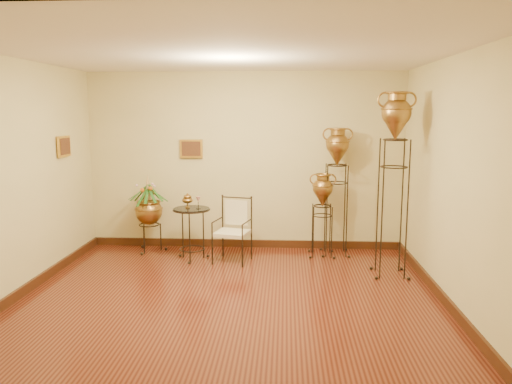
# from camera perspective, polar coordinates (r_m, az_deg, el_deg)

# --- Properties ---
(ground) EXTENTS (5.00, 5.00, 0.00)m
(ground) POSITION_cam_1_polar(r_m,az_deg,el_deg) (5.84, -3.29, -12.75)
(ground) COLOR maroon
(ground) RESTS_ON ground
(room_shell) EXTENTS (5.02, 5.02, 2.81)m
(room_shell) POSITION_cam_1_polar(r_m,az_deg,el_deg) (5.45, -3.51, 4.44)
(room_shell) COLOR beige
(room_shell) RESTS_ON ground
(amphora_tall) EXTENTS (0.55, 0.55, 2.46)m
(amphora_tall) POSITION_cam_1_polar(r_m,az_deg,el_deg) (6.79, 15.42, 1.04)
(amphora_tall) COLOR black
(amphora_tall) RESTS_ON ground
(amphora_mid) EXTENTS (0.55, 0.55, 1.97)m
(amphora_mid) POSITION_cam_1_polar(r_m,az_deg,el_deg) (7.66, 9.17, 0.15)
(amphora_mid) COLOR black
(amphora_mid) RESTS_ON ground
(amphora_short) EXTENTS (0.51, 0.51, 1.29)m
(amphora_short) POSITION_cam_1_polar(r_m,az_deg,el_deg) (7.63, 7.58, -2.55)
(amphora_short) COLOR black
(amphora_short) RESTS_ON ground
(planter_urn) EXTENTS (0.79, 0.79, 1.24)m
(planter_urn) POSITION_cam_1_polar(r_m,az_deg,el_deg) (7.97, -12.17, -1.79)
(planter_urn) COLOR black
(planter_urn) RESTS_ON ground
(armchair) EXTENTS (0.63, 0.60, 0.94)m
(armchair) POSITION_cam_1_polar(r_m,az_deg,el_deg) (7.29, -2.75, -4.41)
(armchair) COLOR black
(armchair) RESTS_ON ground
(side_table) EXTENTS (0.65, 0.65, 0.98)m
(side_table) POSITION_cam_1_polar(r_m,az_deg,el_deg) (7.48, -7.34, -4.64)
(side_table) COLOR black
(side_table) RESTS_ON ground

